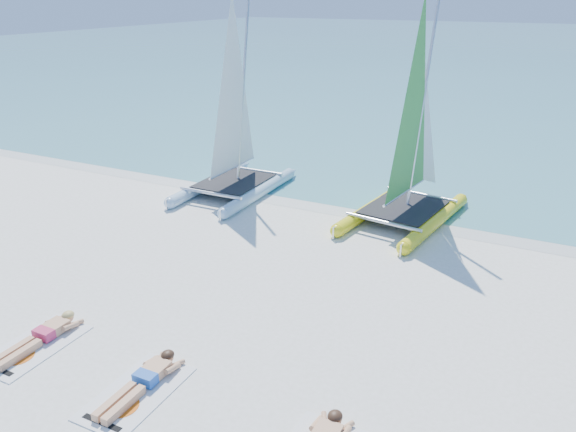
% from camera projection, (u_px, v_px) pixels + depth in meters
% --- Properties ---
extents(ground, '(140.00, 140.00, 0.00)m').
position_uv_depth(ground, '(262.00, 294.00, 11.74)').
color(ground, white).
rests_on(ground, ground).
extents(sea, '(140.00, 115.00, 0.01)m').
position_uv_depth(sea, '(529.00, 47.00, 64.09)').
color(sea, '#6AB1AF').
rests_on(sea, ground).
extents(wet_sand_strip, '(140.00, 1.40, 0.01)m').
position_uv_depth(wet_sand_strip, '(353.00, 209.00, 16.31)').
color(wet_sand_strip, silver).
rests_on(wet_sand_strip, ground).
extents(catamaran_blue, '(2.21, 4.60, 6.28)m').
position_uv_depth(catamaran_blue, '(234.00, 133.00, 17.05)').
color(catamaran_blue, silver).
rests_on(catamaran_blue, ground).
extents(catamaran_yellow, '(2.84, 5.05, 6.29)m').
position_uv_depth(catamaran_yellow, '(415.00, 147.00, 15.15)').
color(catamaran_yellow, '#FFFD1A').
rests_on(catamaran_yellow, ground).
extents(towel_a, '(1.00, 1.85, 0.02)m').
position_uv_depth(towel_a, '(34.00, 346.00, 9.99)').
color(towel_a, white).
rests_on(towel_a, ground).
extents(sunbather_a, '(0.37, 1.73, 0.26)m').
position_uv_depth(sunbather_a, '(42.00, 335.00, 10.11)').
color(sunbather_a, '#DFAD75').
rests_on(sunbather_a, towel_a).
extents(towel_b, '(1.00, 1.85, 0.02)m').
position_uv_depth(towel_b, '(136.00, 393.00, 8.83)').
color(towel_b, white).
rests_on(towel_b, ground).
extents(sunbather_b, '(0.37, 1.73, 0.26)m').
position_uv_depth(sunbather_b, '(144.00, 380.00, 8.95)').
color(sunbather_b, '#DFAD75').
rests_on(sunbather_b, towel_b).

